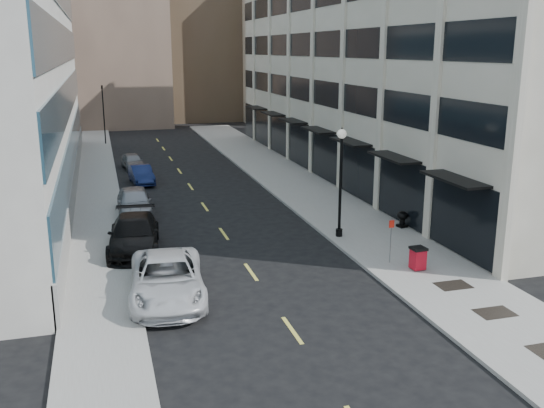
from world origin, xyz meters
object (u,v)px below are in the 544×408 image
car_silver_sedan (134,202)px  car_grey_sedan (133,161)px  car_white_van (167,279)px  car_blue_sedan (141,175)px  car_black_pickup (134,235)px  sign_post (391,233)px  lamppost (341,173)px  urn_planter (402,218)px  traffic_signal (102,89)px  trash_bin (418,258)px

car_silver_sedan → car_grey_sedan: size_ratio=1.30×
car_white_van → car_blue_sedan: car_white_van is taller
car_black_pickup → sign_post: (11.13, -5.32, 0.71)m
car_black_pickup → sign_post: sign_post is taller
lamppost → urn_planter: lamppost is taller
car_grey_sedan → sign_post: (9.91, -26.85, 0.91)m
traffic_signal → trash_bin: bearing=-73.3°
car_black_pickup → sign_post: 12.36m
lamppost → sign_post: bearing=-81.0°
trash_bin → car_blue_sedan: bearing=111.6°
car_white_van → trash_bin: (11.01, -0.10, -0.15)m
traffic_signal → sign_post: size_ratio=3.23×
trash_bin → sign_post: sign_post is taller
car_grey_sedan → urn_planter: car_grey_sedan is taller
sign_post → traffic_signal: bearing=103.6°
car_grey_sedan → trash_bin: 29.97m
car_silver_sedan → lamppost: size_ratio=0.87×
car_black_pickup → car_silver_sedan: 6.75m
car_white_van → car_blue_sedan: size_ratio=1.50×
sign_post → car_silver_sedan: bearing=129.0°
car_silver_sedan → car_blue_sedan: 8.95m
lamppost → car_grey_sedan: bearing=112.3°
trash_bin → car_black_pickup: bearing=147.8°
sign_post → urn_planter: bearing=54.4°
car_white_van → car_blue_sedan: bearing=93.4°
car_blue_sedan → sign_post: sign_post is taller
car_grey_sedan → trash_bin: (10.69, -28.00, 0.05)m
car_silver_sedan → trash_bin: size_ratio=4.82×
sign_post → urn_planter: sign_post is taller
lamppost → trash_bin: bearing=-75.2°
car_blue_sedan → trash_bin: 24.43m
car_blue_sedan → car_black_pickup: bearing=-100.4°
car_grey_sedan → urn_planter: size_ratio=4.38×
traffic_signal → car_white_van: 42.31m
sign_post → urn_planter: (3.27, 5.03, -0.88)m
car_blue_sedan → lamppost: (8.94, -16.52, 2.85)m
car_white_van → car_silver_sedan: bearing=96.9°
car_black_pickup → car_blue_sedan: size_ratio=1.43×
car_blue_sedan → sign_post: bearing=-70.2°
sign_post → trash_bin: bearing=-58.6°
traffic_signal → trash_bin: 44.23m
car_blue_sedan → urn_planter: car_blue_sedan is taller
car_black_pickup → car_white_van: bearing=-76.1°
traffic_signal → lamppost: size_ratio=1.22×
car_grey_sedan → urn_planter: bearing=-65.2°
traffic_signal → car_black_pickup: (0.70, -35.62, -4.86)m
urn_planter → car_silver_sedan: bearing=153.3°
car_blue_sedan → trash_bin: bearing=-69.7°
car_blue_sedan → urn_planter: 20.50m
car_white_van → sign_post: size_ratio=2.86×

